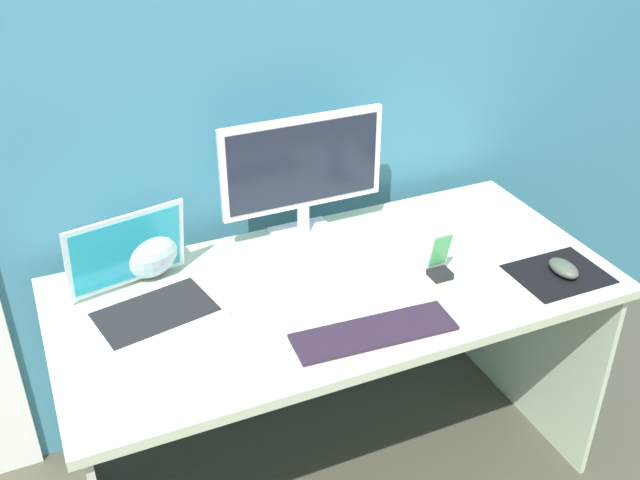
# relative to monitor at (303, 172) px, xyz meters

# --- Properties ---
(ground_plane) EXTENTS (8.00, 8.00, 0.00)m
(ground_plane) POSITION_rel_monitor_xyz_m (-0.02, -0.27, -0.92)
(ground_plane) COLOR #454335
(wall_back) EXTENTS (6.00, 0.04, 2.50)m
(wall_back) POSITION_rel_monitor_xyz_m (-0.02, 0.18, 0.33)
(wall_back) COLOR teal
(wall_back) RESTS_ON ground_plane
(desk) EXTENTS (1.50, 0.71, 0.71)m
(desk) POSITION_rel_monitor_xyz_m (-0.02, -0.27, -0.35)
(desk) COLOR beige
(desk) RESTS_ON ground_plane
(monitor) EXTENTS (0.49, 0.14, 0.38)m
(monitor) POSITION_rel_monitor_xyz_m (0.00, 0.00, 0.00)
(monitor) COLOR white
(monitor) RESTS_ON desk
(laptop) EXTENTS (0.37, 0.33, 0.24)m
(laptop) POSITION_rel_monitor_xyz_m (-0.51, -0.17, -0.16)
(laptop) COLOR silver
(laptop) RESTS_ON desk
(fishbowl) EXTENTS (0.18, 0.18, 0.18)m
(fishbowl) POSITION_rel_monitor_xyz_m (-0.47, -0.01, -0.13)
(fishbowl) COLOR silver
(fishbowl) RESTS_ON desk
(keyboard_external) EXTENTS (0.41, 0.14, 0.01)m
(keyboard_external) POSITION_rel_monitor_xyz_m (-0.02, -0.50, -0.21)
(keyboard_external) COLOR #2A1D2E
(keyboard_external) RESTS_ON desk
(mousepad) EXTENTS (0.25, 0.20, 0.00)m
(mousepad) POSITION_rel_monitor_xyz_m (0.56, -0.47, -0.21)
(mousepad) COLOR black
(mousepad) RESTS_ON desk
(mouse) EXTENTS (0.06, 0.10, 0.04)m
(mouse) POSITION_rel_monitor_xyz_m (0.57, -0.48, -0.19)
(mouse) COLOR #495145
(mouse) RESTS_ON mousepad
(phone_in_dock) EXTENTS (0.06, 0.06, 0.14)m
(phone_in_dock) POSITION_rel_monitor_xyz_m (0.26, -0.35, -0.16)
(phone_in_dock) COLOR black
(phone_in_dock) RESTS_ON desk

